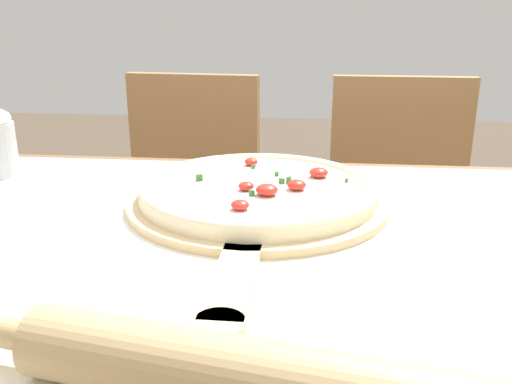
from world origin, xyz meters
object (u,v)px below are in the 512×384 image
object	(u,v)px
pizza_peel	(257,205)
rolling_pin	(257,379)
pizza	(258,189)
chair_left	(187,211)
chair_right	(398,219)

from	to	relation	value
pizza_peel	rolling_pin	world-z (taller)	rolling_pin
pizza	rolling_pin	world-z (taller)	rolling_pin
pizza_peel	chair_left	size ratio (longest dim) A/B	0.65
rolling_pin	pizza	bearing A→B (deg)	95.64
pizza_peel	pizza	xyz separation A→B (m)	(0.00, 0.02, 0.02)
chair_left	pizza	bearing A→B (deg)	-61.95
pizza_peel	chair_left	xyz separation A→B (m)	(-0.27, 0.66, -0.26)
chair_left	chair_right	distance (m)	0.59
pizza	chair_left	size ratio (longest dim) A/B	0.40
pizza	chair_right	size ratio (longest dim) A/B	0.40
rolling_pin	chair_left	xyz separation A→B (m)	(-0.31, 1.09, -0.29)
rolling_pin	chair_left	bearing A→B (deg)	105.98
rolling_pin	pizza_peel	bearing A→B (deg)	95.92
pizza	rolling_pin	xyz separation A→B (m)	(0.04, -0.45, 0.00)
pizza	chair_right	xyz separation A→B (m)	(0.32, 0.64, -0.28)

